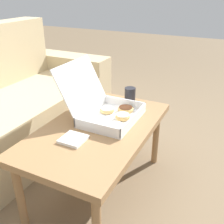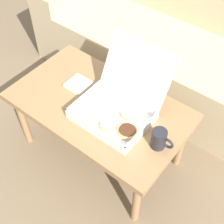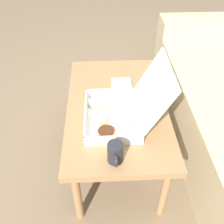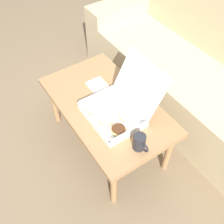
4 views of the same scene
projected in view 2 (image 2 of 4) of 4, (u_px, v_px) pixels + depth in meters
ground_plane at (109, 143)px, 2.12m from camera, size 12.00×12.00×0.00m
couch at (175, 48)px, 2.28m from camera, size 2.10×0.78×0.94m
coffee_table at (99, 110)px, 1.76m from camera, size 1.00×0.58×0.46m
pastry_box at (118, 107)px, 1.63m from camera, size 0.39×0.43×0.33m
coffee_mug at (159, 139)px, 1.50m from camera, size 0.12×0.08×0.11m
napkin_stack at (78, 84)px, 1.82m from camera, size 0.13×0.13×0.02m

